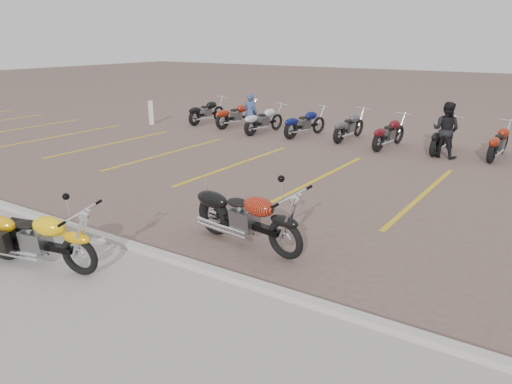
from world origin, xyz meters
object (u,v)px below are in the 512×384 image
Objects in this scene: yellow_cruiser at (38,240)px; bollard at (151,113)px; flame_cruiser at (246,219)px; person_a at (250,114)px; person_b at (446,130)px.

yellow_cruiser is 2.26× the size of bollard.
flame_cruiser is 2.45× the size of bollard.
person_a is 1.53× the size of bollard.
flame_cruiser is 10.88m from person_a.
person_b is 1.72× the size of bollard.
bollard is (-11.92, -0.62, -0.36)m from person_b.
flame_cruiser is at bearing 90.28° from person_b.
person_a is 0.89× the size of person_b.
flame_cruiser is 1.42× the size of person_b.
person_b reaches higher than bollard.
bollard is at bearing 10.93° from person_b.
flame_cruiser is 13.60m from bollard.
yellow_cruiser is at bearing -52.45° from bollard.
yellow_cruiser is 12.22m from person_a.
person_b is at bearing 90.85° from flame_cruiser.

